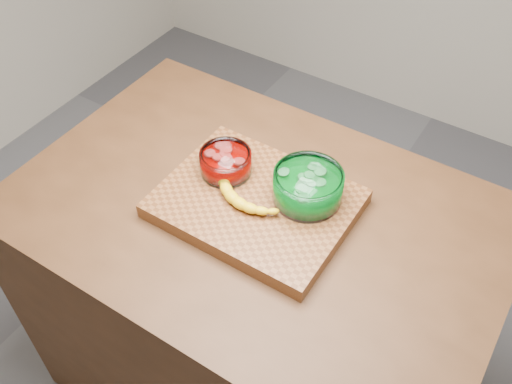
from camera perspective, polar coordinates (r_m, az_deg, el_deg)
The scene contains 6 objects.
ground at distance 2.14m, azimuth 0.00°, elevation -18.06°, with size 3.50×3.50×0.00m, color #56555A.
counter at distance 1.75m, azimuth 0.00°, elevation -11.64°, with size 1.20×0.80×0.90m, color #462915.
cutting_board at distance 1.37m, azimuth 0.00°, elevation -1.15°, with size 0.45×0.35×0.04m, color brown.
bowl_red at distance 1.41m, azimuth -3.05°, elevation 2.97°, with size 0.13×0.13×0.06m.
bowl_green at distance 1.34m, azimuth 5.21°, elevation 0.52°, with size 0.17×0.17×0.08m.
banana at distance 1.36m, azimuth -0.87°, elevation 0.17°, with size 0.23×0.14×0.03m, color yellow, non-canonical shape.
Camera 1 is at (0.50, -0.78, 1.93)m, focal length 40.00 mm.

